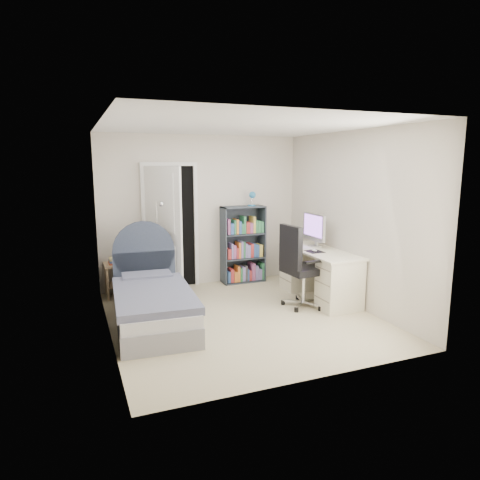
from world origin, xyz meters
name	(u,v)px	position (x,y,z in m)	size (l,w,h in m)	color
room_shell	(242,225)	(0.00, 0.00, 1.25)	(3.50, 3.70, 2.60)	tan
door	(166,228)	(-0.68, 1.55, 1.03)	(0.92, 0.73, 2.06)	black
bed	(152,302)	(-1.15, 0.28, 0.27)	(1.05, 2.03, 1.21)	gray
nightstand	(118,271)	(-1.44, 1.59, 0.40)	(0.42, 0.42, 0.61)	#DAB586
floor_lamp	(160,259)	(-0.84, 1.28, 0.61)	(0.21, 0.21, 1.49)	silver
bookcase	(244,248)	(0.69, 1.64, 0.59)	(0.74, 0.32, 1.57)	#363F4A
desk	(319,272)	(1.39, 0.34, 0.41)	(0.62, 1.54, 1.27)	beige
office_chair	(299,263)	(0.91, 0.10, 0.66)	(0.62, 0.64, 1.19)	silver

